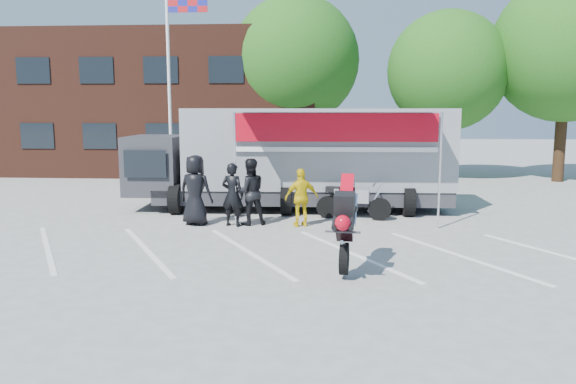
# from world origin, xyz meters

# --- Properties ---
(ground) EXTENTS (100.00, 100.00, 0.00)m
(ground) POSITION_xyz_m (0.00, 0.00, 0.00)
(ground) COLOR #A2A29D
(ground) RESTS_ON ground
(parking_bay_lines) EXTENTS (18.09, 13.33, 0.01)m
(parking_bay_lines) POSITION_xyz_m (0.00, 1.00, 0.01)
(parking_bay_lines) COLOR white
(parking_bay_lines) RESTS_ON ground
(office_building) EXTENTS (18.00, 8.00, 7.00)m
(office_building) POSITION_xyz_m (-10.00, 18.00, 3.50)
(office_building) COLOR #4B2318
(office_building) RESTS_ON ground
(flagpole) EXTENTS (1.61, 0.12, 8.00)m
(flagpole) POSITION_xyz_m (-6.24, 10.00, 5.05)
(flagpole) COLOR white
(flagpole) RESTS_ON ground
(tree_left) EXTENTS (6.12, 6.12, 8.64)m
(tree_left) POSITION_xyz_m (-2.00, 16.00, 5.57)
(tree_left) COLOR #382314
(tree_left) RESTS_ON ground
(tree_mid) EXTENTS (5.44, 5.44, 7.68)m
(tree_mid) POSITION_xyz_m (5.00, 15.00, 4.94)
(tree_mid) COLOR #382314
(tree_mid) RESTS_ON ground
(tree_right) EXTENTS (6.46, 6.46, 9.12)m
(tree_right) POSITION_xyz_m (10.00, 14.50, 5.88)
(tree_right) COLOR #382314
(tree_right) RESTS_ON ground
(transporter_truck) EXTENTS (10.41, 5.19, 3.28)m
(transporter_truck) POSITION_xyz_m (-1.21, 6.56, 0.00)
(transporter_truck) COLOR gray
(transporter_truck) RESTS_ON ground
(parked_motorcycle) EXTENTS (2.36, 1.12, 1.19)m
(parked_motorcycle) POSITION_xyz_m (0.39, 5.05, 0.00)
(parked_motorcycle) COLOR #ACACB0
(parked_motorcycle) RESTS_ON ground
(stunt_bike_rider) EXTENTS (1.04, 1.88, 2.11)m
(stunt_bike_rider) POSITION_xyz_m (0.03, -0.19, 0.00)
(stunt_bike_rider) COLOR black
(stunt_bike_rider) RESTS_ON ground
(spectator_leather_a) EXTENTS (1.10, 0.85, 1.99)m
(spectator_leather_a) POSITION_xyz_m (-4.11, 3.92, 1.00)
(spectator_leather_a) COLOR black
(spectator_leather_a) RESTS_ON ground
(spectator_leather_b) EXTENTS (0.74, 0.59, 1.79)m
(spectator_leather_b) POSITION_xyz_m (-3.04, 3.83, 0.89)
(spectator_leather_b) COLOR black
(spectator_leather_b) RESTS_ON ground
(spectator_leather_c) EXTENTS (1.12, 1.00, 1.89)m
(spectator_leather_c) POSITION_xyz_m (-2.58, 4.03, 0.95)
(spectator_leather_c) COLOR black
(spectator_leather_c) RESTS_ON ground
(spectator_hivis) EXTENTS (1.03, 0.70, 1.63)m
(spectator_hivis) POSITION_xyz_m (-1.11, 3.93, 0.81)
(spectator_hivis) COLOR yellow
(spectator_hivis) RESTS_ON ground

